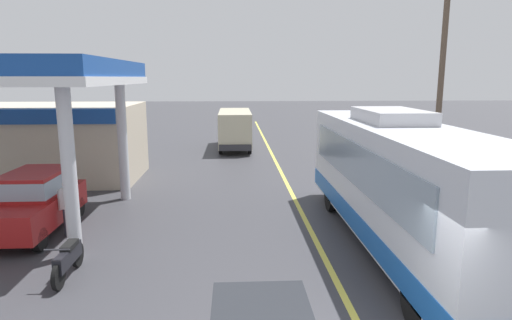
{
  "coord_description": "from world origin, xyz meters",
  "views": [
    {
      "loc": [
        -2.31,
        -5.61,
        4.58
      ],
      "look_at": [
        -1.5,
        10.0,
        1.6
      ],
      "focal_mm": 30.5,
      "sensor_mm": 36.0,
      "label": 1
    }
  ],
  "objects_px": {
    "car_at_pump": "(35,199)",
    "pedestrian_near_pump": "(68,205)",
    "coach_bus_main": "(401,185)",
    "motorcycle_parked_forecourt": "(68,259)",
    "minibus_opposing_lane": "(235,126)"
  },
  "relations": [
    {
      "from": "motorcycle_parked_forecourt",
      "to": "pedestrian_near_pump",
      "type": "xyz_separation_m",
      "value": [
        -0.99,
        2.78,
        0.49
      ]
    },
    {
      "from": "coach_bus_main",
      "to": "pedestrian_near_pump",
      "type": "xyz_separation_m",
      "value": [
        -9.33,
        1.32,
        -0.79
      ]
    },
    {
      "from": "minibus_opposing_lane",
      "to": "motorcycle_parked_forecourt",
      "type": "xyz_separation_m",
      "value": [
        -3.95,
        -18.46,
        -1.03
      ]
    },
    {
      "from": "car_at_pump",
      "to": "minibus_opposing_lane",
      "type": "xyz_separation_m",
      "value": [
        6.05,
        15.27,
        0.46
      ]
    },
    {
      "from": "pedestrian_near_pump",
      "to": "coach_bus_main",
      "type": "bearing_deg",
      "value": -8.03
    },
    {
      "from": "car_at_pump",
      "to": "coach_bus_main",
      "type": "bearing_deg",
      "value": -9.4
    },
    {
      "from": "coach_bus_main",
      "to": "pedestrian_near_pump",
      "type": "height_order",
      "value": "coach_bus_main"
    },
    {
      "from": "car_at_pump",
      "to": "pedestrian_near_pump",
      "type": "height_order",
      "value": "car_at_pump"
    },
    {
      "from": "coach_bus_main",
      "to": "pedestrian_near_pump",
      "type": "relative_size",
      "value": 6.65
    },
    {
      "from": "car_at_pump",
      "to": "motorcycle_parked_forecourt",
      "type": "distance_m",
      "value": 3.86
    },
    {
      "from": "motorcycle_parked_forecourt",
      "to": "pedestrian_near_pump",
      "type": "distance_m",
      "value": 2.99
    },
    {
      "from": "coach_bus_main",
      "to": "minibus_opposing_lane",
      "type": "xyz_separation_m",
      "value": [
        -4.39,
        17.0,
        -0.25
      ]
    },
    {
      "from": "car_at_pump",
      "to": "minibus_opposing_lane",
      "type": "height_order",
      "value": "minibus_opposing_lane"
    },
    {
      "from": "motorcycle_parked_forecourt",
      "to": "pedestrian_near_pump",
      "type": "bearing_deg",
      "value": 109.58
    },
    {
      "from": "car_at_pump",
      "to": "pedestrian_near_pump",
      "type": "distance_m",
      "value": 1.19
    }
  ]
}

